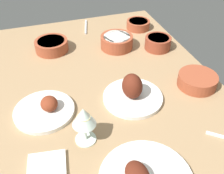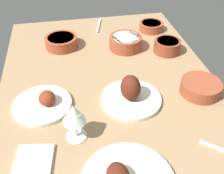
# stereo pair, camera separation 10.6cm
# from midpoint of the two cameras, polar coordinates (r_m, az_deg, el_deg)

# --- Properties ---
(dining_table) EXTENTS (1.40, 0.90, 0.04)m
(dining_table) POSITION_cam_midpoint_polar(r_m,az_deg,el_deg) (1.08, 2.79, -1.76)
(dining_table) COLOR #937551
(dining_table) RESTS_ON ground
(plate_near_viewer) EXTENTS (0.22, 0.22, 0.06)m
(plate_near_viewer) POSITION_cam_midpoint_polar(r_m,az_deg,el_deg) (1.01, -11.67, -3.62)
(plate_near_viewer) COLOR silver
(plate_near_viewer) RESTS_ON dining_table
(plate_far_side) EXTENTS (0.23, 0.23, 0.11)m
(plate_far_side) POSITION_cam_midpoint_polar(r_m,az_deg,el_deg) (1.01, 7.06, -1.66)
(plate_far_side) COLOR silver
(plate_far_side) RESTS_ON dining_table
(bowl_potatoes) EXTENTS (0.13, 0.13, 0.06)m
(bowl_potatoes) POSITION_cam_midpoint_polar(r_m,az_deg,el_deg) (1.34, 14.03, 8.52)
(bowl_potatoes) COLOR brown
(bowl_potatoes) RESTS_ON dining_table
(bowl_pasta) EXTENTS (0.16, 0.16, 0.05)m
(bowl_pasta) POSITION_cam_midpoint_polar(r_m,az_deg,el_deg) (1.35, -8.62, 9.56)
(bowl_pasta) COLOR brown
(bowl_pasta) RESTS_ON dining_table
(bowl_cream) EXTENTS (0.16, 0.16, 0.06)m
(bowl_cream) POSITION_cam_midpoint_polar(r_m,az_deg,el_deg) (1.33, 5.23, 9.53)
(bowl_cream) COLOR brown
(bowl_cream) RESTS_ON dining_table
(bowl_soup) EXTENTS (0.16, 0.16, 0.05)m
(bowl_soup) POSITION_cam_midpoint_polar(r_m,az_deg,el_deg) (1.12, 21.11, -0.09)
(bowl_soup) COLOR brown
(bowl_soup) RESTS_ON dining_table
(bowl_onions) EXTENTS (0.13, 0.13, 0.05)m
(bowl_onions) POSITION_cam_midpoint_polar(r_m,az_deg,el_deg) (1.53, 10.41, 12.69)
(bowl_onions) COLOR brown
(bowl_onions) RESTS_ON dining_table
(wine_glass) EXTENTS (0.08, 0.08, 0.14)m
(wine_glass) POSITION_cam_midpoint_polar(r_m,az_deg,el_deg) (0.83, -4.54, -6.26)
(wine_glass) COLOR silver
(wine_glass) RESTS_ON dining_table
(folded_napkin) EXTENTS (0.20, 0.14, 0.01)m
(folded_napkin) POSITION_cam_midpoint_polar(r_m,az_deg,el_deg) (0.83, -13.34, -17.36)
(folded_napkin) COLOR white
(folded_napkin) RESTS_ON dining_table
(fork_loose) EXTENTS (0.17, 0.05, 0.01)m
(fork_loose) POSITION_cam_midpoint_polar(r_m,az_deg,el_deg) (1.56, -0.87, 12.98)
(fork_loose) COLOR silver
(fork_loose) RESTS_ON dining_table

